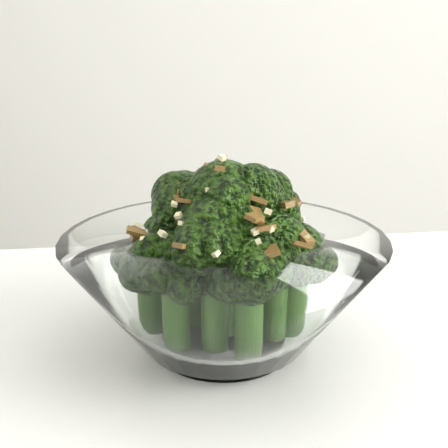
# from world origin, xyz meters

# --- Properties ---
(broccoli_dish) EXTENTS (0.22, 0.22, 0.14)m
(broccoli_dish) POSITION_xyz_m (-0.00, -0.00, 0.81)
(broccoli_dish) COLOR white
(broccoli_dish) RESTS_ON table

